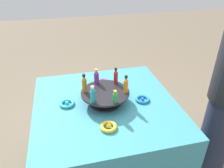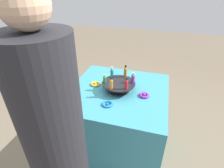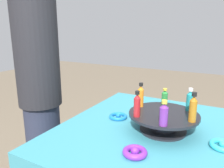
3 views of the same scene
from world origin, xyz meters
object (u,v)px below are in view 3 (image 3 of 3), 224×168
bottle_purple (164,114)px  bottle_amber (193,108)px  bottle_red (137,105)px  ribbon_bow_gold (182,112)px  ribbon_bow_blue (118,116)px  ribbon_bow_teal (222,145)px  bottle_green (165,97)px  person_figure (39,84)px  bottle_orange (141,96)px  bottle_teal (190,100)px  ribbon_bow_purple (135,152)px  display_stand (163,120)px

bottle_purple → bottle_amber: size_ratio=0.83×
bottle_red → ribbon_bow_gold: bearing=-20.5°
bottle_purple → bottle_red: bearing=74.6°
ribbon_bow_blue → ribbon_bow_teal: (-0.07, -0.53, 0.00)m
bottle_red → bottle_green: size_ratio=1.41×
ribbon_bow_gold → person_figure: bearing=99.4°
bottle_red → bottle_purple: size_ratio=1.10×
ribbon_bow_blue → bottle_red: bearing=-129.2°
bottle_green → bottle_orange: bearing=134.6°
bottle_amber → ribbon_bow_teal: 0.19m
bottle_teal → bottle_green: bottle_teal is taller
bottle_purple → bottle_green: size_ratio=1.28×
bottle_orange → ribbon_bow_gold: size_ratio=1.22×
bottle_green → ribbon_bow_purple: size_ratio=0.87×
bottle_green → ribbon_bow_purple: bearing=179.9°
bottle_red → ribbon_bow_purple: (-0.17, -0.06, -0.13)m
ribbon_bow_gold → bottle_purple: bearing=179.9°
bottle_orange → ribbon_bow_purple: size_ratio=1.28×
display_stand → ribbon_bow_gold: bearing=-7.8°
bottle_green → bottle_teal: bearing=-105.4°
bottle_green → person_figure: 0.90m
display_stand → bottle_purple: bearing=-165.4°
bottle_teal → ribbon_bow_teal: bearing=-129.2°
bottle_green → ribbon_bow_blue: size_ratio=0.85×
ribbon_bow_purple → bottle_green: bearing=-0.1°
ribbon_bow_gold → ribbon_bow_teal: bearing=-142.8°
ribbon_bow_blue → ribbon_bow_purple: bearing=-142.8°
bottle_amber → person_figure: 1.08m
bottle_amber → ribbon_bow_purple: bearing=143.0°
display_stand → ribbon_bow_purple: (-0.26, 0.04, -0.04)m
ribbon_bow_purple → ribbon_bow_teal: ribbon_bow_purple is taller
bottle_amber → bottle_orange: bottle_amber is taller
bottle_teal → bottle_red: bearing=134.6°
bottle_purple → bottle_teal: (0.23, -0.06, 0.00)m
bottle_green → ribbon_bow_teal: bottle_green is taller
bottle_purple → ribbon_bow_blue: (0.17, 0.30, -0.13)m
display_stand → ribbon_bow_gold: size_ratio=3.22×
ribbon_bow_teal → bottle_teal: bearing=50.8°
bottle_red → ribbon_bow_blue: bottle_red is taller
bottle_teal → bottle_green: 0.14m
bottle_green → ribbon_bow_gold: size_ratio=0.83×
bottle_red → bottle_amber: (0.06, -0.23, 0.00)m
bottle_amber → bottle_green: bottle_amber is taller
bottle_green → ribbon_bow_purple: bottle_green is taller
display_stand → bottle_green: bottle_green is taller
bottle_amber → bottle_orange: 0.28m
bottle_red → ribbon_bow_blue: 0.25m
bottle_red → display_stand: bearing=-45.4°
bottle_purple → ribbon_bow_teal: size_ratio=1.05×
ribbon_bow_blue → display_stand: bearing=-97.8°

